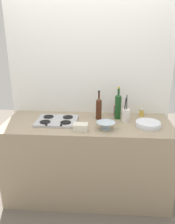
{
  "coord_description": "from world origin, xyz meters",
  "views": [
    {
      "loc": [
        0.15,
        -2.22,
        1.79
      ],
      "look_at": [
        0.0,
        0.0,
        1.02
      ],
      "focal_mm": 35.58,
      "sensor_mm": 36.0,
      "label": 1
    }
  ],
  "objects": [
    {
      "name": "wine_bottle_leftmost",
      "position": [
        0.12,
        0.12,
        1.03
      ],
      "size": [
        0.06,
        0.06,
        0.32
      ],
      "color": "#472314",
      "rests_on": "counter_block"
    },
    {
      "name": "utensil_crock",
      "position": [
        0.41,
        0.06,
        0.97
      ],
      "size": [
        0.09,
        0.09,
        0.3
      ],
      "color": "silver",
      "rests_on": "counter_block"
    },
    {
      "name": "ground_plane",
      "position": [
        0.0,
        0.0,
        0.0
      ],
      "size": [
        6.0,
        6.0,
        0.0
      ],
      "primitive_type": "plane",
      "color": "#6B6056",
      "rests_on": "ground"
    },
    {
      "name": "stovetop_hob",
      "position": [
        -0.33,
        -0.01,
        0.91
      ],
      "size": [
        0.44,
        0.36,
        0.04
      ],
      "color": "#B2B2B7",
      "rests_on": "counter_block"
    },
    {
      "name": "mixing_bowl",
      "position": [
        0.19,
        -0.17,
        0.94
      ],
      "size": [
        0.19,
        0.19,
        0.07
      ],
      "color": "silver",
      "rests_on": "counter_block"
    },
    {
      "name": "counter_block",
      "position": [
        0.0,
        0.0,
        0.45
      ],
      "size": [
        1.8,
        0.7,
        0.9
      ],
      "primitive_type": "cube",
      "color": "tan",
      "rests_on": "ground"
    },
    {
      "name": "condiment_jar_rear",
      "position": [
        0.61,
        0.24,
        0.94
      ],
      "size": [
        0.05,
        0.05,
        0.09
      ],
      "color": "gold",
      "rests_on": "counter_block"
    },
    {
      "name": "condiment_jar_front",
      "position": [
        0.32,
        0.27,
        0.96
      ],
      "size": [
        0.06,
        0.06,
        0.11
      ],
      "color": "#66384C",
      "rests_on": "counter_block"
    },
    {
      "name": "butter_dish",
      "position": [
        -0.05,
        -0.21,
        0.93
      ],
      "size": [
        0.15,
        0.11,
        0.07
      ],
      "primitive_type": "cube",
      "rotation": [
        0.0,
        0.0,
        -0.05
      ],
      "color": "silver",
      "rests_on": "counter_block"
    },
    {
      "name": "plate_stack",
      "position": [
        0.63,
        -0.07,
        0.93
      ],
      "size": [
        0.26,
        0.26,
        0.05
      ],
      "color": "white",
      "rests_on": "counter_block"
    },
    {
      "name": "backsplash_panel",
      "position": [
        0.0,
        0.38,
        1.11
      ],
      "size": [
        1.9,
        0.06,
        2.23
      ],
      "primitive_type": "cube",
      "color": "white",
      "rests_on": "ground"
    },
    {
      "name": "wine_bottle_mid_left",
      "position": [
        0.33,
        0.15,
        1.05
      ],
      "size": [
        0.07,
        0.07,
        0.36
      ],
      "color": "#19471E",
      "rests_on": "counter_block"
    }
  ]
}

